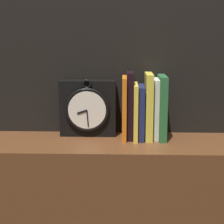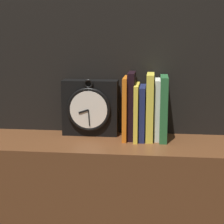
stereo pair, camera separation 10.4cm
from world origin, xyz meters
The scene contains 9 objects.
wall_back centered at (0.00, 0.17, 1.30)m, with size 6.00×0.05×2.60m.
clock centered at (-0.09, 0.09, 0.90)m, with size 0.21×0.08×0.22m.
book_slot0_orange centered at (0.04, 0.06, 0.91)m, with size 0.02×0.14×0.23m.
book_slot1_black centered at (0.06, 0.07, 0.92)m, with size 0.02×0.13×0.24m.
book_slot2_yellow centered at (0.08, 0.06, 0.90)m, with size 0.02×0.15×0.20m.
book_slot3_navy centered at (0.10, 0.06, 0.89)m, with size 0.02×0.14×0.19m.
book_slot4_yellow centered at (0.13, 0.06, 0.92)m, with size 0.03×0.14×0.24m.
book_slot5_white centered at (0.16, 0.07, 0.91)m, with size 0.02×0.12×0.22m.
book_slot6_green centered at (0.18, 0.06, 0.91)m, with size 0.03×0.14×0.23m.
Camera 2 is at (0.15, -1.28, 1.17)m, focal length 60.00 mm.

